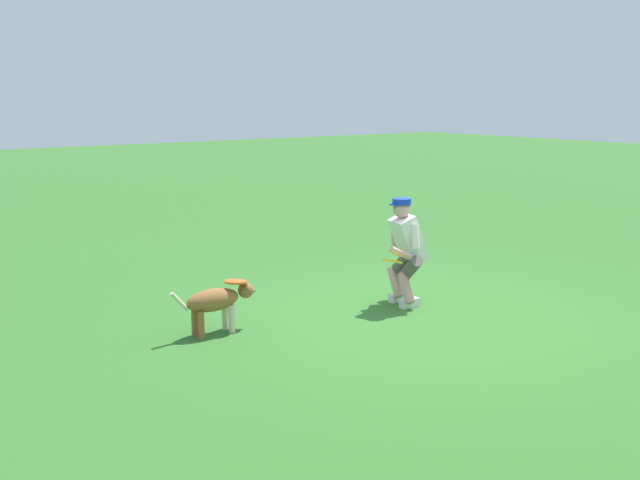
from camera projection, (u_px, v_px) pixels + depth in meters
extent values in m
plane|color=#326B29|center=(420.00, 313.00, 8.54)|extent=(60.00, 60.00, 0.00)
cube|color=silver|center=(398.00, 297.00, 9.02)|extent=(0.26, 0.10, 0.10)
cylinder|color=tan|center=(395.00, 282.00, 8.96)|extent=(0.18, 0.33, 0.37)
cylinder|color=#57504A|center=(401.00, 264.00, 8.92)|extent=(0.24, 0.43, 0.37)
cube|color=silver|center=(410.00, 303.00, 8.76)|extent=(0.26, 0.10, 0.10)
cylinder|color=tan|center=(406.00, 288.00, 8.71)|extent=(0.18, 0.33, 0.37)
cylinder|color=#57504A|center=(410.00, 269.00, 8.71)|extent=(0.24, 0.43, 0.37)
cube|color=silver|center=(408.00, 238.00, 8.76)|extent=(0.48, 0.43, 0.58)
cylinder|color=silver|center=(399.00, 231.00, 8.92)|extent=(0.12, 0.16, 0.29)
cylinder|color=silver|center=(415.00, 236.00, 8.56)|extent=(0.12, 0.16, 0.29)
cylinder|color=tan|center=(401.00, 253.00, 8.50)|extent=(0.30, 0.15, 0.19)
cylinder|color=tan|center=(395.00, 243.00, 8.95)|extent=(0.11, 0.16, 0.27)
sphere|color=tan|center=(402.00, 209.00, 8.65)|extent=(0.21, 0.21, 0.21)
cylinder|color=#1434B1|center=(402.00, 201.00, 8.63)|extent=(0.22, 0.22, 0.07)
cylinder|color=#1434B1|center=(394.00, 204.00, 8.60)|extent=(0.12, 0.12, 0.02)
ellipsoid|color=brown|center=(213.00, 300.00, 7.71)|extent=(0.61, 0.24, 0.24)
ellipsoid|color=beige|center=(227.00, 300.00, 7.82)|extent=(0.12, 0.17, 0.15)
sphere|color=brown|center=(246.00, 290.00, 7.94)|extent=(0.17, 0.17, 0.17)
cone|color=brown|center=(253.00, 291.00, 8.00)|extent=(0.09, 0.09, 0.09)
cone|color=brown|center=(247.00, 285.00, 7.87)|extent=(0.06, 0.06, 0.07)
cone|color=brown|center=(241.00, 283.00, 7.96)|extent=(0.06, 0.06, 0.07)
cylinder|color=beige|center=(232.00, 319.00, 7.81)|extent=(0.07, 0.07, 0.30)
cylinder|color=beige|center=(225.00, 316.00, 7.92)|extent=(0.07, 0.07, 0.30)
cylinder|color=brown|center=(201.00, 325.00, 7.59)|extent=(0.07, 0.07, 0.30)
cylinder|color=brown|center=(195.00, 322.00, 7.71)|extent=(0.07, 0.07, 0.30)
cylinder|color=beige|center=(179.00, 301.00, 7.48)|extent=(0.20, 0.04, 0.23)
cylinder|color=orange|center=(235.00, 282.00, 7.85)|extent=(0.33, 0.33, 0.04)
cylinder|color=yellow|center=(392.00, 261.00, 8.45)|extent=(0.33, 0.34, 0.11)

